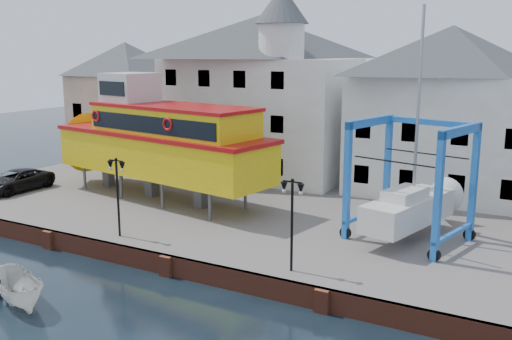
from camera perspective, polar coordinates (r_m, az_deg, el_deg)
The scene contains 12 objects.
ground at distance 28.10m, azimuth -8.88°, elevation -10.40°, with size 140.00×140.00×0.00m, color black.
hardstanding at distance 36.73m, azimuth 1.66°, elevation -4.07°, with size 44.00×22.00×1.00m, color #635E5A.
quay_wall at distance 27.99m, azimuth -8.78°, elevation -9.38°, with size 44.00×0.47×1.00m.
building_pink at distance 51.60m, azimuth -12.74°, elevation 6.64°, with size 8.00×7.00×10.30m.
building_white_main at distance 44.26m, azimuth 0.50°, elevation 7.66°, with size 14.00×8.30×14.00m.
building_white_right at distance 40.25m, azimuth 18.65°, elevation 5.56°, with size 12.00×8.00×11.20m.
lamp_post_left at distance 30.24m, azimuth -13.74°, elevation -0.71°, with size 1.12×0.32×4.20m.
lamp_post_right at distance 24.72m, azimuth 3.64°, elevation -3.17°, with size 1.12×0.32×4.20m.
tour_boat at distance 38.15m, azimuth -10.57°, elevation 3.00°, with size 19.16×7.46×8.13m.
travel_lift at distance 30.77m, azimuth 15.65°, elevation -2.89°, with size 6.34×8.04×11.77m.
van at distance 42.93m, azimuth -22.87°, elevation -0.99°, with size 2.42×5.24×1.46m, color black.
motorboat_a at distance 26.81m, azimuth -22.43°, elevation -12.31°, with size 1.53×4.06×1.57m, color silver.
Camera 1 is at (16.17, -20.41, 10.56)m, focal length 40.00 mm.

